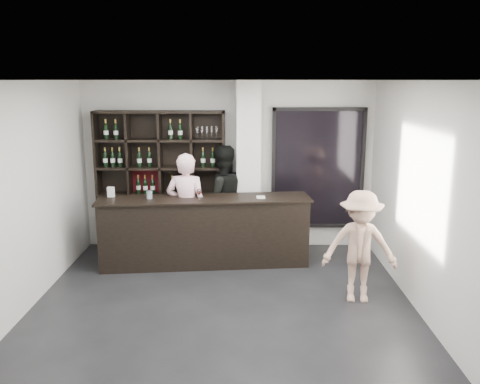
{
  "coord_description": "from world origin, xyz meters",
  "views": [
    {
      "loc": [
        0.27,
        -5.97,
        2.9
      ],
      "look_at": [
        0.21,
        1.1,
        1.34
      ],
      "focal_mm": 38.0,
      "sensor_mm": 36.0,
      "label": 1
    }
  ],
  "objects_px": {
    "tasting_counter": "(205,231)",
    "taster_pink": "(187,209)",
    "customer": "(360,247)",
    "taster_black": "(222,199)",
    "wine_shelf": "(161,181)"
  },
  "relations": [
    {
      "from": "tasting_counter",
      "to": "customer",
      "type": "xyz_separation_m",
      "value": [
        2.15,
        -1.35,
        0.2
      ]
    },
    {
      "from": "taster_pink",
      "to": "wine_shelf",
      "type": "bearing_deg",
      "value": -46.07
    },
    {
      "from": "taster_pink",
      "to": "customer",
      "type": "distance_m",
      "value": 2.84
    },
    {
      "from": "tasting_counter",
      "to": "taster_black",
      "type": "distance_m",
      "value": 0.77
    },
    {
      "from": "wine_shelf",
      "to": "taster_pink",
      "type": "relative_size",
      "value": 1.34
    },
    {
      "from": "tasting_counter",
      "to": "taster_pink",
      "type": "xyz_separation_m",
      "value": [
        -0.29,
        0.1,
        0.35
      ]
    },
    {
      "from": "wine_shelf",
      "to": "customer",
      "type": "distance_m",
      "value": 3.69
    },
    {
      "from": "wine_shelf",
      "to": "tasting_counter",
      "type": "xyz_separation_m",
      "value": [
        0.8,
        -0.82,
        -0.65
      ]
    },
    {
      "from": "tasting_counter",
      "to": "taster_pink",
      "type": "height_order",
      "value": "taster_pink"
    },
    {
      "from": "wine_shelf",
      "to": "tasting_counter",
      "type": "distance_m",
      "value": 1.31
    },
    {
      "from": "tasting_counter",
      "to": "wine_shelf",
      "type": "bearing_deg",
      "value": 128.88
    },
    {
      "from": "wine_shelf",
      "to": "customer",
      "type": "xyz_separation_m",
      "value": [
        2.95,
        -2.17,
        -0.45
      ]
    },
    {
      "from": "customer",
      "to": "tasting_counter",
      "type": "bearing_deg",
      "value": 154.63
    },
    {
      "from": "taster_pink",
      "to": "tasting_counter",
      "type": "bearing_deg",
      "value": 169.68
    },
    {
      "from": "taster_pink",
      "to": "taster_black",
      "type": "distance_m",
      "value": 0.76
    }
  ]
}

